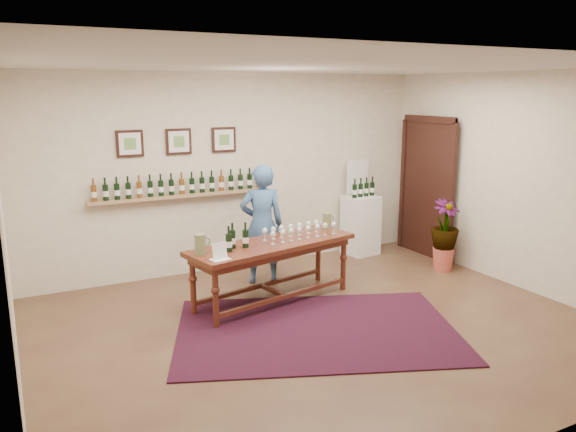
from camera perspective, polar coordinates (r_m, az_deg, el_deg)
name	(u,v)px	position (r m, az deg, el deg)	size (l,w,h in m)	color
ground	(321,327)	(6.32, 3.39, -11.21)	(6.00, 6.00, 0.00)	#502C23
room_shell	(380,187)	(8.62, 9.30, 2.90)	(6.00, 6.00, 6.00)	silver
rug	(316,330)	(6.24, 2.91, -11.47)	(3.00, 2.00, 0.02)	#4D0D14
tasting_table	(273,251)	(6.83, -1.58, -3.60)	(2.24, 1.11, 0.76)	#452211
table_glasses	(295,231)	(6.98, 0.76, -1.56)	(1.19, 0.28, 0.17)	silver
table_bottles	(235,236)	(6.50, -5.43, -2.00)	(0.29, 0.17, 0.31)	black
pitcher_left	(200,244)	(6.34, -8.90, -2.85)	(0.15, 0.15, 0.23)	olive
pitcher_right	(327,221)	(7.45, 3.97, -0.49)	(0.14, 0.14, 0.21)	olive
menu_card	(220,251)	(6.14, -6.97, -3.54)	(0.20, 0.15, 0.18)	white
display_pedestal	(360,225)	(8.98, 7.38, -0.91)	(0.47, 0.47, 0.93)	white
pedestal_bottles	(364,188)	(8.83, 7.68, 2.85)	(0.28, 0.07, 0.28)	black
info_sign	(358,176)	(8.98, 7.08, 4.01)	(0.42, 0.02, 0.58)	white
potted_plant	(444,235)	(8.37, 15.61, -1.88)	(0.48, 0.48, 0.90)	#BE4E3F
person	(262,224)	(7.49, -2.68, -0.86)	(0.59, 0.39, 1.61)	#395A87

